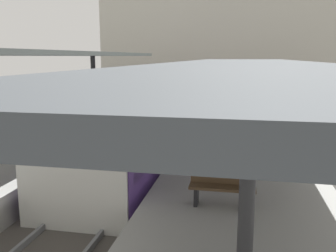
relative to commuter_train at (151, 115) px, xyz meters
name	(u,v)px	position (x,y,z in m)	size (l,w,h in m)	color
ground_plane	(115,194)	(0.00, -4.59, -1.73)	(80.00, 80.00, 0.00)	#383835
platform_left	(4,171)	(-3.80, -4.59, -1.23)	(4.40, 28.00, 1.00)	#9E9E99
platform_right	(242,187)	(3.80, -4.59, -1.23)	(4.40, 28.00, 1.00)	#9E9E99
track_ballast	(115,191)	(0.00, -4.59, -1.63)	(3.20, 28.00, 0.20)	#4C4742
rail_near_side	(93,184)	(-0.72, -4.59, -1.46)	(0.08, 28.00, 0.14)	slate
rail_far_side	(138,187)	(0.72, -4.59, -1.46)	(0.08, 28.00, 0.14)	slate
commuter_train	(151,115)	(0.00, 0.00, 0.00)	(2.78, 15.01, 3.10)	#472D6B
canopy_left	(20,54)	(-3.80, -3.19, 2.50)	(4.18, 21.00, 3.35)	#333335
canopy_right	(246,66)	(3.80, -3.19, 2.16)	(4.18, 21.00, 3.00)	#333335
platform_bench	(222,185)	(3.35, -7.17, -0.26)	(1.40, 0.41, 0.86)	black
platform_sign	(257,93)	(4.37, 1.23, 0.90)	(0.90, 0.08, 2.21)	#262628
passenger_near_bench	(231,107)	(3.28, 2.28, 0.11)	(0.36, 0.36, 1.62)	#232328
station_building_backdrop	(220,39)	(1.97, 15.41, 3.77)	(18.00, 6.00, 11.00)	beige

